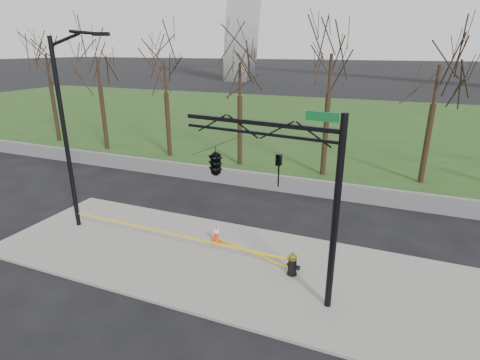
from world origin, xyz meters
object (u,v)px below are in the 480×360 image
at_px(fire_hydrant, 293,265).
at_px(traffic_signal_mast, 236,164).
at_px(street_light, 68,122).
at_px(traffic_cone, 216,234).

distance_m(fire_hydrant, traffic_signal_mast, 4.14).
relative_size(street_light, traffic_signal_mast, 1.37).
xyz_separation_m(fire_hydrant, traffic_cone, (-3.44, 1.07, -0.03)).
bearing_deg(traffic_signal_mast, traffic_cone, 139.29).
xyz_separation_m(traffic_cone, street_light, (-6.19, -0.78, 4.23)).
xyz_separation_m(street_light, traffic_signal_mast, (7.85, -1.08, -0.55)).
relative_size(traffic_cone, street_light, 0.09).
bearing_deg(traffic_signal_mast, street_light, 179.68).
xyz_separation_m(fire_hydrant, street_light, (-9.63, 0.29, 4.20)).
bearing_deg(traffic_cone, fire_hydrant, -17.28).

